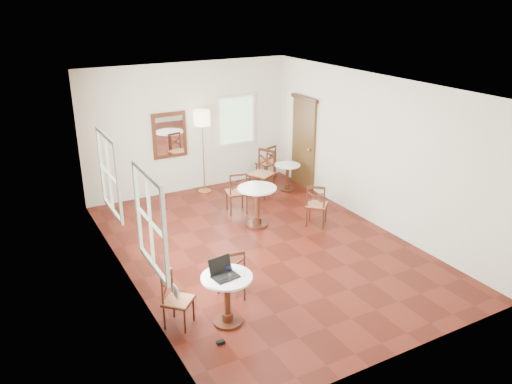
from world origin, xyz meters
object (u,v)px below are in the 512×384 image
Objects in this scene: cafe_table_near at (227,294)px; floor_lamp at (202,124)px; cafe_table_mid at (257,202)px; cafe_table_back at (287,174)px; power_adapter at (220,342)px; chair_back_a at (267,163)px; chair_near_b at (177,300)px; mouse at (224,272)px; chair_back_b at (262,173)px; chair_mid_b at (316,205)px; laptop at (223,272)px; chair_near_a at (231,274)px; chair_mid_a at (237,192)px; navy_mug at (228,269)px; water_glass at (230,278)px.

floor_lamp reaches higher than cafe_table_near.
cafe_table_mid is 1.30× the size of cafe_table_back.
power_adapter is (-2.27, -3.07, -0.49)m from cafe_table_mid.
cafe_table_back is (3.59, 4.11, -0.08)m from cafe_table_near.
chair_back_a is 8.00× the size of power_adapter.
chair_near_b reaches higher than cafe_table_near.
mouse reaches higher than cafe_table_back.
chair_back_b is 9.64× the size of power_adapter.
laptop is at bearing 79.79° from chair_mid_b.
power_adapter is at bearing -108.16° from chair_near_b.
mouse is at bearing 90.59° from cafe_table_near.
chair_near_a is 0.91× the size of chair_mid_a.
navy_mug is 1.00m from power_adapter.
power_adapter is at bearing 82.57° from chair_mid_b.
laptop reaches higher than mouse.
chair_back_b is 2.75× the size of laptop.
chair_back_a is (-0.06, 0.87, 0.05)m from cafe_table_back.
mouse is at bearing 79.37° from chair_mid_b.
chair_back_a is at bearing 54.70° from navy_mug.
cafe_table_near reaches higher than power_adapter.
cafe_table_near is 0.36m from navy_mug.
chair_mid_b reaches higher than power_adapter.
water_glass is at bearing -130.30° from cafe_table_back.
chair_mid_b reaches higher than cafe_table_near.
cafe_table_mid is 1.00× the size of chair_near_b.
laptop is at bearing -127.23° from cafe_table_mid.
mouse is at bearing 60.54° from chair_near_a.
laptop reaches higher than chair_mid_b.
chair_mid_a is 2.21m from chair_back_a.
cafe_table_near is at bearing -70.25° from mouse.
chair_mid_a reaches higher than cafe_table_mid.
chair_near_a is (0.34, 0.56, -0.05)m from cafe_table_near.
navy_mug is (-2.95, -2.02, 0.36)m from chair_mid_b.
cafe_table_back is 0.75× the size of chair_near_a.
chair_back_b reaches higher than cafe_table_back.
cafe_table_near is at bearing 52.08° from power_adapter.
chair_mid_a is at bearing 60.11° from power_adapter.
navy_mug is 0.96× the size of power_adapter.
cafe_table_near is 0.86× the size of chair_back_a.
power_adapter is (-0.26, -0.42, -0.80)m from laptop.
chair_mid_b is 3.83m from water_glass.
floor_lamp is 5.30m from laptop.
cafe_table_back is (1.61, 1.42, -0.12)m from cafe_table_mid.
chair_back_b is at bearing 54.70° from cafe_table_near.
cafe_table_back is 2.34m from floor_lamp.
chair_near_b is 0.84m from navy_mug.
chair_near_a is at bearing 33.44° from chair_back_a.
power_adapter is at bearing 72.17° from chair_mid_a.
chair_mid_b is 3.67m from mouse.
chair_back_b is at bearing 56.68° from cafe_table_mid.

